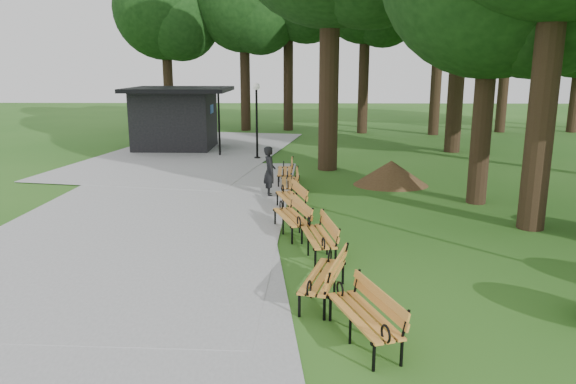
{
  "coord_description": "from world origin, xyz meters",
  "views": [
    {
      "loc": [
        0.37,
        -12.55,
        4.24
      ],
      "look_at": [
        0.09,
        0.87,
        1.1
      ],
      "focal_mm": 33.97,
      "sensor_mm": 36.0,
      "label": 1
    }
  ],
  "objects_px": {
    "lamp_post": "(257,105)",
    "dirt_mound": "(391,173)",
    "bench_1": "(323,277)",
    "bench_4": "(291,199)",
    "bench_3": "(291,217)",
    "bench_5": "(289,183)",
    "person": "(270,171)",
    "bench_0": "(363,316)",
    "kiosk": "(175,118)",
    "bench_2": "(318,237)",
    "bench_6": "(285,171)"
  },
  "relations": [
    {
      "from": "person",
      "to": "bench_1",
      "type": "xyz_separation_m",
      "value": [
        1.41,
        -8.15,
        -0.39
      ]
    },
    {
      "from": "bench_0",
      "to": "bench_1",
      "type": "relative_size",
      "value": 1.0
    },
    {
      "from": "bench_0",
      "to": "bench_5",
      "type": "xyz_separation_m",
      "value": [
        -1.33,
        9.75,
        0.0
      ]
    },
    {
      "from": "bench_6",
      "to": "bench_4",
      "type": "bearing_deg",
      "value": 2.73
    },
    {
      "from": "bench_0",
      "to": "bench_4",
      "type": "relative_size",
      "value": 1.0
    },
    {
      "from": "person",
      "to": "kiosk",
      "type": "height_order",
      "value": "kiosk"
    },
    {
      "from": "dirt_mound",
      "to": "bench_1",
      "type": "relative_size",
      "value": 1.19
    },
    {
      "from": "bench_3",
      "to": "bench_1",
      "type": "bearing_deg",
      "value": -8.06
    },
    {
      "from": "bench_6",
      "to": "lamp_post",
      "type": "bearing_deg",
      "value": -165.87
    },
    {
      "from": "bench_5",
      "to": "bench_6",
      "type": "bearing_deg",
      "value": -175.9
    },
    {
      "from": "bench_2",
      "to": "dirt_mound",
      "type": "bearing_deg",
      "value": 149.17
    },
    {
      "from": "person",
      "to": "bench_0",
      "type": "xyz_separation_m",
      "value": [
        1.98,
        -9.73,
        -0.39
      ]
    },
    {
      "from": "dirt_mound",
      "to": "bench_5",
      "type": "relative_size",
      "value": 1.19
    },
    {
      "from": "bench_5",
      "to": "bench_6",
      "type": "xyz_separation_m",
      "value": [
        -0.2,
        2.02,
        0.0
      ]
    },
    {
      "from": "bench_3",
      "to": "bench_5",
      "type": "xyz_separation_m",
      "value": [
        -0.13,
        4.14,
        0.0
      ]
    },
    {
      "from": "kiosk",
      "to": "bench_0",
      "type": "distance_m",
      "value": 21.36
    },
    {
      "from": "dirt_mound",
      "to": "bench_0",
      "type": "height_order",
      "value": "dirt_mound"
    },
    {
      "from": "bench_2",
      "to": "bench_4",
      "type": "relative_size",
      "value": 1.0
    },
    {
      "from": "bench_3",
      "to": "person",
      "type": "bearing_deg",
      "value": 173.58
    },
    {
      "from": "bench_5",
      "to": "lamp_post",
      "type": "bearing_deg",
      "value": -169.04
    },
    {
      "from": "bench_5",
      "to": "person",
      "type": "bearing_deg",
      "value": -90.0
    },
    {
      "from": "lamp_post",
      "to": "kiosk",
      "type": "bearing_deg",
      "value": 145.43
    },
    {
      "from": "bench_0",
      "to": "bench_3",
      "type": "height_order",
      "value": "same"
    },
    {
      "from": "bench_3",
      "to": "bench_5",
      "type": "relative_size",
      "value": 1.0
    },
    {
      "from": "bench_0",
      "to": "bench_2",
      "type": "relative_size",
      "value": 1.0
    },
    {
      "from": "bench_2",
      "to": "bench_5",
      "type": "xyz_separation_m",
      "value": [
        -0.75,
        5.76,
        0.0
      ]
    },
    {
      "from": "dirt_mound",
      "to": "bench_3",
      "type": "height_order",
      "value": "dirt_mound"
    },
    {
      "from": "person",
      "to": "bench_2",
      "type": "xyz_separation_m",
      "value": [
        1.4,
        -5.74,
        -0.39
      ]
    },
    {
      "from": "lamp_post",
      "to": "bench_5",
      "type": "bearing_deg",
      "value": -77.36
    },
    {
      "from": "bench_0",
      "to": "bench_2",
      "type": "distance_m",
      "value": 4.03
    },
    {
      "from": "person",
      "to": "bench_1",
      "type": "height_order",
      "value": "person"
    },
    {
      "from": "bench_0",
      "to": "bench_6",
      "type": "bearing_deg",
      "value": 168.62
    },
    {
      "from": "bench_3",
      "to": "bench_5",
      "type": "height_order",
      "value": "same"
    },
    {
      "from": "bench_2",
      "to": "bench_3",
      "type": "distance_m",
      "value": 1.73
    },
    {
      "from": "bench_5",
      "to": "bench_3",
      "type": "bearing_deg",
      "value": 0.06
    },
    {
      "from": "dirt_mound",
      "to": "bench_1",
      "type": "height_order",
      "value": "dirt_mound"
    },
    {
      "from": "kiosk",
      "to": "person",
      "type": "bearing_deg",
      "value": -61.59
    },
    {
      "from": "lamp_post",
      "to": "bench_4",
      "type": "xyz_separation_m",
      "value": [
        1.69,
        -9.38,
        -2.02
      ]
    },
    {
      "from": "bench_5",
      "to": "bench_6",
      "type": "distance_m",
      "value": 2.03
    },
    {
      "from": "person",
      "to": "lamp_post",
      "type": "bearing_deg",
      "value": -1.87
    },
    {
      "from": "dirt_mound",
      "to": "bench_2",
      "type": "height_order",
      "value": "dirt_mound"
    },
    {
      "from": "dirt_mound",
      "to": "bench_2",
      "type": "xyz_separation_m",
      "value": [
        -2.88,
        -7.52,
        -0.01
      ]
    },
    {
      "from": "bench_1",
      "to": "bench_4",
      "type": "distance_m",
      "value": 6.05
    },
    {
      "from": "dirt_mound",
      "to": "lamp_post",
      "type": "bearing_deg",
      "value": 133.92
    },
    {
      "from": "bench_6",
      "to": "kiosk",
      "type": "bearing_deg",
      "value": -145.76
    },
    {
      "from": "bench_4",
      "to": "dirt_mound",
      "type": "bearing_deg",
      "value": 123.35
    },
    {
      "from": "bench_3",
      "to": "bench_5",
      "type": "bearing_deg",
      "value": 164.67
    },
    {
      "from": "kiosk",
      "to": "bench_0",
      "type": "relative_size",
      "value": 2.64
    },
    {
      "from": "kiosk",
      "to": "bench_5",
      "type": "distance_m",
      "value": 11.97
    },
    {
      "from": "lamp_post",
      "to": "dirt_mound",
      "type": "bearing_deg",
      "value": -46.08
    }
  ]
}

